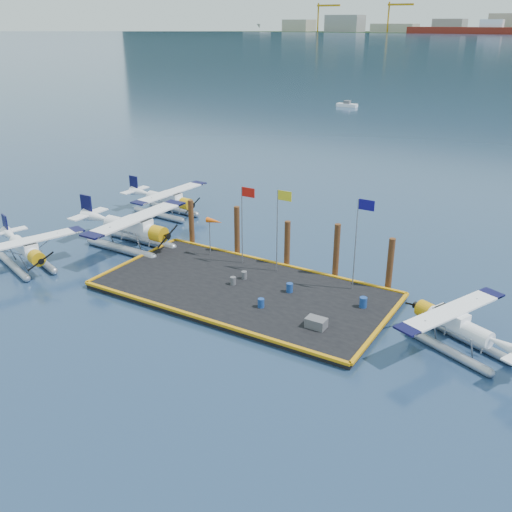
{
  "coord_description": "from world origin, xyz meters",
  "views": [
    {
      "loc": [
        19.16,
        -30.03,
        17.57
      ],
      "look_at": [
        -0.19,
        2.0,
        2.07
      ],
      "focal_mm": 40.0,
      "sensor_mm": 36.0,
      "label": 1
    }
  ],
  "objects_px": {
    "drum_0": "(233,281)",
    "piling_0": "(191,224)",
    "drum_2": "(290,288)",
    "flagpole_yellow": "(280,219)",
    "seaplane_d": "(455,327)",
    "flagpole_red": "(244,213)",
    "seaplane_b": "(134,230)",
    "drum_4": "(363,302)",
    "flagpole_blue": "(359,231)",
    "drum_5": "(244,275)",
    "drum_1": "(261,303)",
    "piling_1": "(237,232)",
    "seaplane_a": "(26,251)",
    "crate": "(316,323)",
    "windsock": "(214,222)",
    "piling_3": "(336,252)",
    "piling_2": "(287,245)",
    "seaplane_c": "(168,201)",
    "piling_4": "(390,266)"
  },
  "relations": [
    {
      "from": "drum_5",
      "to": "piling_2",
      "type": "xyz_separation_m",
      "value": [
        1.3,
        4.04,
        1.22
      ]
    },
    {
      "from": "drum_0",
      "to": "drum_5",
      "type": "height_order",
      "value": "same"
    },
    {
      "from": "flagpole_yellow",
      "to": "crate",
      "type": "bearing_deg",
      "value": -45.77
    },
    {
      "from": "seaplane_d",
      "to": "piling_2",
      "type": "xyz_separation_m",
      "value": [
        -13.64,
        5.0,
        0.58
      ]
    },
    {
      "from": "drum_1",
      "to": "piling_1",
      "type": "bearing_deg",
      "value": 132.01
    },
    {
      "from": "seaplane_d",
      "to": "drum_5",
      "type": "height_order",
      "value": "seaplane_d"
    },
    {
      "from": "drum_0",
      "to": "piling_4",
      "type": "distance_m",
      "value": 10.9
    },
    {
      "from": "seaplane_c",
      "to": "flagpole_yellow",
      "type": "xyz_separation_m",
      "value": [
        16.07,
        -6.94,
        3.09
      ]
    },
    {
      "from": "seaplane_a",
      "to": "piling_3",
      "type": "height_order",
      "value": "piling_3"
    },
    {
      "from": "seaplane_a",
      "to": "piling_4",
      "type": "distance_m",
      "value": 26.98
    },
    {
      "from": "drum_0",
      "to": "piling_0",
      "type": "bearing_deg",
      "value": 145.17
    },
    {
      "from": "flagpole_red",
      "to": "piling_1",
      "type": "relative_size",
      "value": 1.43
    },
    {
      "from": "seaplane_a",
      "to": "seaplane_d",
      "type": "relative_size",
      "value": 1.05
    },
    {
      "from": "seaplane_a",
      "to": "drum_2",
      "type": "bearing_deg",
      "value": 125.93
    },
    {
      "from": "seaplane_b",
      "to": "flagpole_blue",
      "type": "xyz_separation_m",
      "value": [
        18.88,
        1.36,
        3.03
      ]
    },
    {
      "from": "seaplane_d",
      "to": "drum_2",
      "type": "relative_size",
      "value": 12.93
    },
    {
      "from": "piling_4",
      "to": "drum_1",
      "type": "bearing_deg",
      "value": -129.97
    },
    {
      "from": "crate",
      "to": "drum_4",
      "type": "bearing_deg",
      "value": 69.71
    },
    {
      "from": "drum_1",
      "to": "flagpole_red",
      "type": "distance_m",
      "value": 8.22
    },
    {
      "from": "windsock",
      "to": "piling_3",
      "type": "relative_size",
      "value": 0.73
    },
    {
      "from": "drum_0",
      "to": "piling_4",
      "type": "xyz_separation_m",
      "value": [
        9.46,
        5.24,
        1.32
      ]
    },
    {
      "from": "seaplane_a",
      "to": "drum_0",
      "type": "height_order",
      "value": "seaplane_a"
    },
    {
      "from": "piling_1",
      "to": "drum_2",
      "type": "bearing_deg",
      "value": -31.3
    },
    {
      "from": "drum_5",
      "to": "flagpole_yellow",
      "type": "relative_size",
      "value": 0.09
    },
    {
      "from": "drum_0",
      "to": "windsock",
      "type": "height_order",
      "value": "windsock"
    },
    {
      "from": "drum_1",
      "to": "piling_3",
      "type": "height_order",
      "value": "piling_3"
    },
    {
      "from": "piling_1",
      "to": "drum_1",
      "type": "bearing_deg",
      "value": -47.99
    },
    {
      "from": "drum_2",
      "to": "piling_0",
      "type": "relative_size",
      "value": 0.16
    },
    {
      "from": "piling_2",
      "to": "seaplane_a",
      "type": "bearing_deg",
      "value": -149.13
    },
    {
      "from": "flagpole_blue",
      "to": "piling_0",
      "type": "bearing_deg",
      "value": 173.99
    },
    {
      "from": "seaplane_b",
      "to": "flagpole_red",
      "type": "bearing_deg",
      "value": 98.75
    },
    {
      "from": "drum_2",
      "to": "flagpole_yellow",
      "type": "distance_m",
      "value": 5.17
    },
    {
      "from": "flagpole_yellow",
      "to": "windsock",
      "type": "xyz_separation_m",
      "value": [
        -5.73,
        0.0,
        -1.28
      ]
    },
    {
      "from": "seaplane_d",
      "to": "drum_5",
      "type": "distance_m",
      "value": 14.98
    },
    {
      "from": "drum_2",
      "to": "flagpole_yellow",
      "type": "relative_size",
      "value": 0.1
    },
    {
      "from": "crate",
      "to": "flagpole_yellow",
      "type": "relative_size",
      "value": 0.2
    },
    {
      "from": "drum_0",
      "to": "drum_4",
      "type": "xyz_separation_m",
      "value": [
        9.08,
        1.48,
        0.06
      ]
    },
    {
      "from": "piling_3",
      "to": "piling_4",
      "type": "distance_m",
      "value": 4.0
    },
    {
      "from": "seaplane_a",
      "to": "flagpole_blue",
      "type": "bearing_deg",
      "value": 129.35
    },
    {
      "from": "seaplane_b",
      "to": "piling_0",
      "type": "xyz_separation_m",
      "value": [
        3.69,
        2.96,
        0.35
      ]
    },
    {
      "from": "seaplane_b",
      "to": "drum_4",
      "type": "bearing_deg",
      "value": 88.63
    },
    {
      "from": "crate",
      "to": "piling_2",
      "type": "xyz_separation_m",
      "value": [
        -6.16,
        7.72,
        1.19
      ]
    },
    {
      "from": "windsock",
      "to": "piling_1",
      "type": "distance_m",
      "value": 2.21
    },
    {
      "from": "piling_0",
      "to": "seaplane_a",
      "type": "bearing_deg",
      "value": -128.19
    },
    {
      "from": "seaplane_d",
      "to": "piling_0",
      "type": "height_order",
      "value": "piling_0"
    },
    {
      "from": "seaplane_b",
      "to": "flagpole_blue",
      "type": "height_order",
      "value": "flagpole_blue"
    },
    {
      "from": "seaplane_d",
      "to": "flagpole_red",
      "type": "distance_m",
      "value": 17.06
    },
    {
      "from": "flagpole_blue",
      "to": "drum_5",
      "type": "bearing_deg",
      "value": -161.98
    },
    {
      "from": "seaplane_a",
      "to": "crate",
      "type": "height_order",
      "value": "seaplane_a"
    },
    {
      "from": "seaplane_c",
      "to": "drum_1",
      "type": "height_order",
      "value": "seaplane_c"
    }
  ]
}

